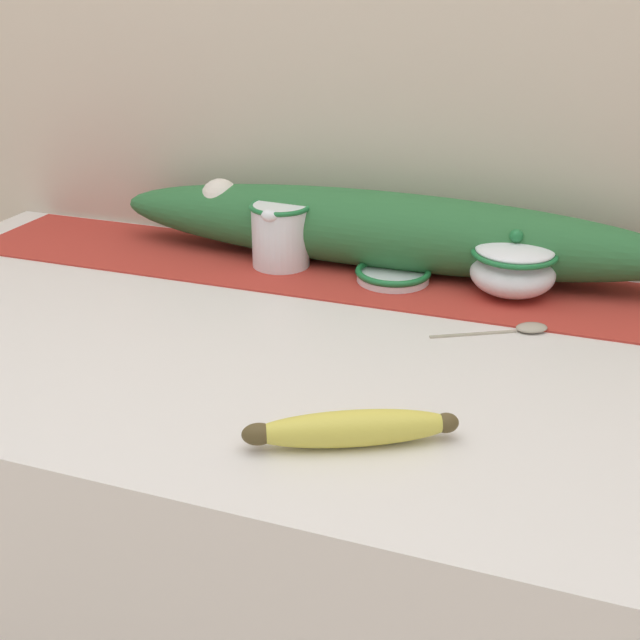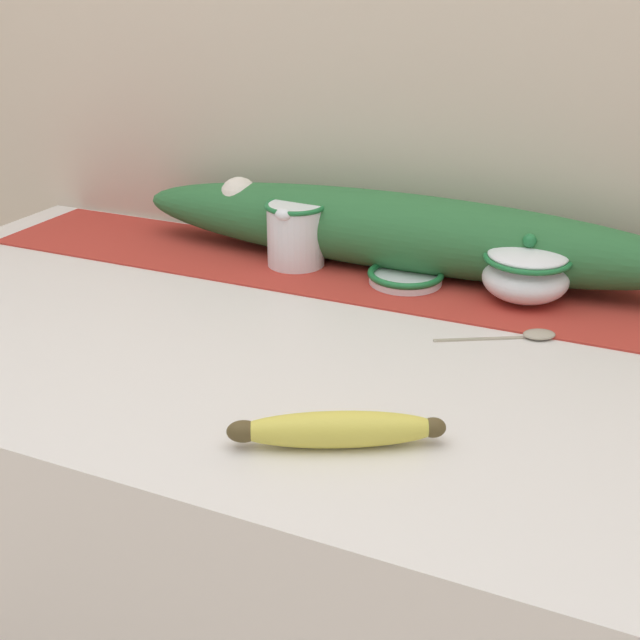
{
  "view_description": "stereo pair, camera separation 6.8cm",
  "coord_description": "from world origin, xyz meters",
  "px_view_note": "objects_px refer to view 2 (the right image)",
  "views": [
    {
      "loc": [
        0.32,
        -0.9,
        1.34
      ],
      "look_at": [
        0.01,
        -0.04,
        0.93
      ],
      "focal_mm": 45.0,
      "sensor_mm": 36.0,
      "label": 1
    },
    {
      "loc": [
        0.39,
        -0.87,
        1.34
      ],
      "look_at": [
        0.01,
        -0.04,
        0.93
      ],
      "focal_mm": 45.0,
      "sensor_mm": 36.0,
      "label": 2
    }
  ],
  "objects_px": {
    "sugar_bowl": "(526,272)",
    "banana": "(337,429)",
    "cream_pitcher": "(296,232)",
    "spoon": "(533,335)",
    "small_dish": "(406,276)"
  },
  "relations": [
    {
      "from": "sugar_bowl",
      "to": "banana",
      "type": "height_order",
      "value": "sugar_bowl"
    },
    {
      "from": "sugar_bowl",
      "to": "spoon",
      "type": "relative_size",
      "value": 0.83
    },
    {
      "from": "cream_pitcher",
      "to": "spoon",
      "type": "distance_m",
      "value": 0.43
    },
    {
      "from": "cream_pitcher",
      "to": "spoon",
      "type": "relative_size",
      "value": 0.77
    },
    {
      "from": "cream_pitcher",
      "to": "small_dish",
      "type": "distance_m",
      "value": 0.2
    },
    {
      "from": "small_dish",
      "to": "spoon",
      "type": "height_order",
      "value": "small_dish"
    },
    {
      "from": "cream_pitcher",
      "to": "banana",
      "type": "relative_size",
      "value": 0.55
    },
    {
      "from": "cream_pitcher",
      "to": "banana",
      "type": "height_order",
      "value": "cream_pitcher"
    },
    {
      "from": "sugar_bowl",
      "to": "banana",
      "type": "xyz_separation_m",
      "value": [
        -0.1,
        -0.47,
        -0.03
      ]
    },
    {
      "from": "sugar_bowl",
      "to": "cream_pitcher",
      "type": "bearing_deg",
      "value": 179.78
    },
    {
      "from": "sugar_bowl",
      "to": "small_dish",
      "type": "height_order",
      "value": "sugar_bowl"
    },
    {
      "from": "sugar_bowl",
      "to": "small_dish",
      "type": "relative_size",
      "value": 1.07
    },
    {
      "from": "small_dish",
      "to": "banana",
      "type": "relative_size",
      "value": 0.56
    },
    {
      "from": "cream_pitcher",
      "to": "small_dish",
      "type": "height_order",
      "value": "cream_pitcher"
    },
    {
      "from": "cream_pitcher",
      "to": "sugar_bowl",
      "type": "distance_m",
      "value": 0.37
    }
  ]
}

